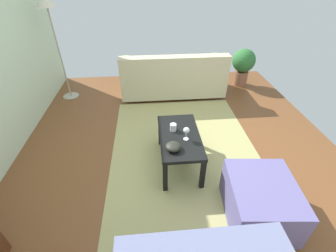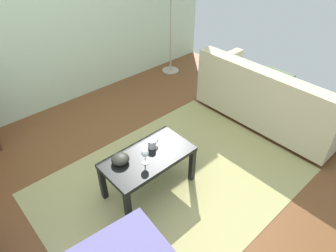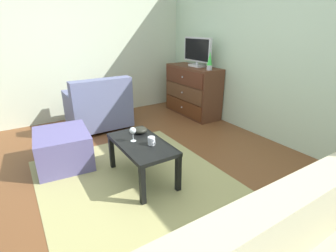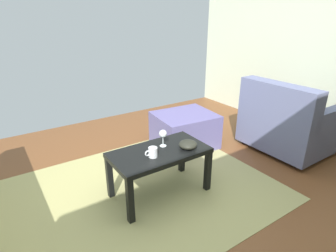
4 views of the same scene
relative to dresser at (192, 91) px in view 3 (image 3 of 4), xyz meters
name	(u,v)px [view 3 (image 3 of 4)]	position (x,y,z in m)	size (l,w,h in m)	color
ground_plane	(152,178)	(1.52, -1.73, -0.48)	(5.53, 4.56, 0.05)	brown
wall_accent_rear	(282,52)	(1.52, 0.31, 0.81)	(5.53, 0.12, 2.52)	beige
wall_plain_left	(80,46)	(-1.01, -1.73, 0.81)	(0.12, 4.56, 2.52)	beige
area_rug	(144,191)	(1.72, -1.93, -0.45)	(2.60, 1.90, 0.01)	tan
dresser	(192,91)	(0.00, 0.00, 0.00)	(1.16, 0.49, 0.91)	#56301E
tv	(197,51)	(0.06, 0.02, 0.72)	(0.70, 0.18, 0.50)	silver
lava_lamp	(210,61)	(0.48, -0.04, 0.60)	(0.09, 0.09, 0.33)	#B7B7BC
coffee_table	(142,148)	(1.49, -1.82, -0.08)	(0.86, 0.46, 0.44)	black
wine_glass	(133,131)	(1.41, -1.88, 0.10)	(0.07, 0.07, 0.16)	silver
mug	(152,141)	(1.59, -1.76, 0.03)	(0.11, 0.08, 0.08)	silver
bowl_decorative	(140,130)	(1.25, -1.72, 0.02)	(0.16, 0.16, 0.07)	black
armchair	(99,108)	(-0.24, -1.73, -0.11)	(0.80, 0.93, 0.85)	#332319
ottoman	(63,148)	(0.70, -2.49, -0.24)	(0.70, 0.60, 0.42)	slate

